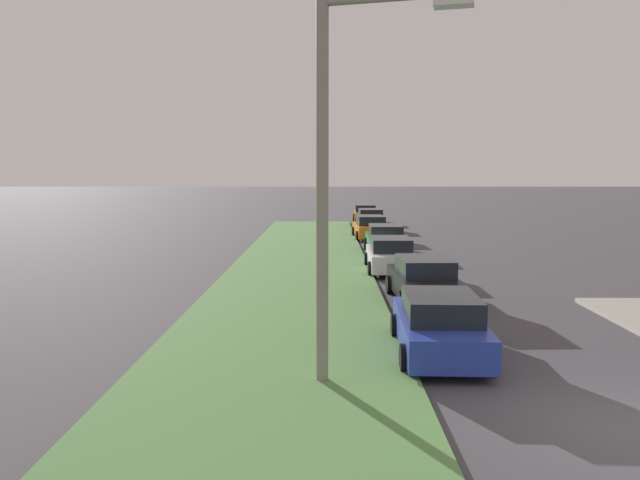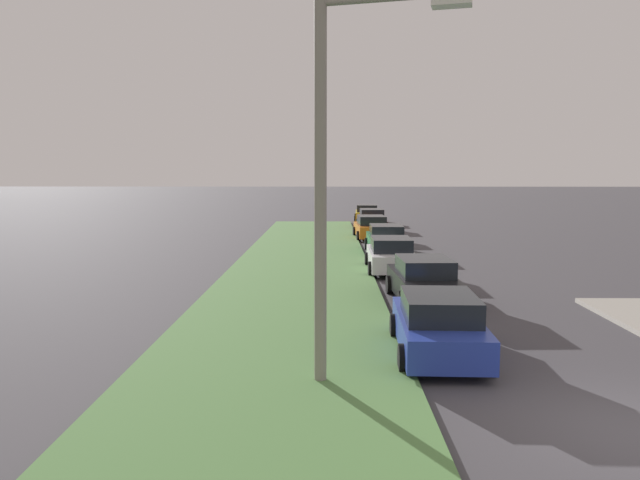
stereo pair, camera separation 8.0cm
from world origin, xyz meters
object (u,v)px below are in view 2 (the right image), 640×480
at_px(parked_car_green, 386,239).
at_px(parked_car_red, 371,219).
at_px(parked_car_orange, 371,228).
at_px(parked_car_yellow, 367,214).
at_px(parked_car_black, 423,280).
at_px(streetlight, 338,164).
at_px(parked_car_white, 391,255).
at_px(parked_car_blue, 438,325).

height_order(parked_car_green, parked_car_red, same).
bearing_deg(parked_car_orange, parked_car_yellow, -4.84).
relative_size(parked_car_black, streetlight, 0.58).
relative_size(parked_car_white, parked_car_green, 1.00).
xyz_separation_m(parked_car_green, parked_car_yellow, (18.53, -0.17, 0.00)).
distance_m(parked_car_black, parked_car_red, 24.83).
relative_size(parked_car_red, streetlight, 0.58).
xyz_separation_m(parked_car_black, parked_car_green, (11.83, 0.11, 0.00)).
relative_size(parked_car_black, parked_car_red, 1.01).
xyz_separation_m(parked_car_black, parked_car_red, (24.83, -0.06, 0.00)).
height_order(parked_car_red, streetlight, streetlight).
bearing_deg(parked_car_black, parked_car_red, -2.25).
relative_size(parked_car_green, parked_car_red, 1.00).
bearing_deg(parked_car_white, parked_car_orange, 0.47).
bearing_deg(parked_car_red, parked_car_green, 178.47).
bearing_deg(streetlight, parked_car_black, -20.22).
height_order(parked_car_orange, streetlight, streetlight).
relative_size(parked_car_blue, parked_car_red, 1.01).
bearing_deg(parked_car_green, streetlight, 172.40).
height_order(parked_car_blue, parked_car_black, same).
distance_m(parked_car_blue, streetlight, 4.82).
relative_size(parked_car_white, parked_car_red, 1.00).
xyz_separation_m(parked_car_blue, parked_car_green, (17.64, -0.45, 0.00)).
bearing_deg(parked_car_yellow, parked_car_black, -177.12).
bearing_deg(parked_car_white, parked_car_yellow, -0.57).
distance_m(parked_car_black, parked_car_white, 5.91).
bearing_deg(parked_car_green, parked_car_red, -0.28).
bearing_deg(parked_car_orange, parked_car_red, -6.71).
xyz_separation_m(parked_car_blue, parked_car_red, (30.65, -0.61, 0.00)).
relative_size(parked_car_blue, parked_car_white, 1.01).
distance_m(parked_car_blue, parked_car_red, 30.65).
bearing_deg(parked_car_black, parked_car_white, 2.37).
relative_size(parked_car_black, parked_car_white, 1.01).
height_order(parked_car_red, parked_car_yellow, same).
relative_size(parked_car_yellow, streetlight, 0.59).
distance_m(parked_car_blue, parked_car_green, 17.65).
height_order(parked_car_black, parked_car_green, same).
height_order(parked_car_green, parked_car_orange, same).
relative_size(parked_car_green, parked_car_orange, 0.99).
bearing_deg(parked_car_yellow, parked_car_red, -177.05).
bearing_deg(streetlight, parked_car_orange, -5.42).
height_order(parked_car_blue, parked_car_white, same).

